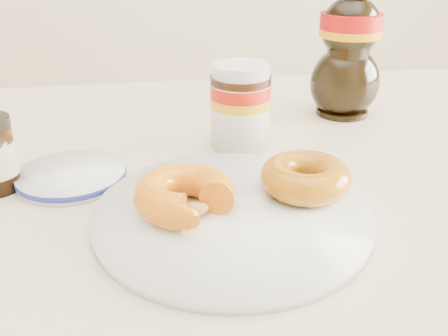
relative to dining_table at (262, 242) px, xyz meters
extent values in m
cube|color=beige|center=(0.00, 0.00, 0.06)|extent=(1.40, 0.90, 0.04)
cylinder|color=white|center=(-0.05, -0.08, 0.09)|extent=(0.28, 0.28, 0.01)
torus|color=white|center=(-0.05, -0.08, 0.09)|extent=(0.28, 0.28, 0.01)
torus|color=orange|center=(-0.10, -0.07, 0.11)|extent=(0.13, 0.13, 0.03)
torus|color=#954F09|center=(0.03, -0.05, 0.11)|extent=(0.11, 0.11, 0.03)
cylinder|color=white|center=(-0.01, 0.11, 0.13)|extent=(0.08, 0.08, 0.09)
cylinder|color=#990F05|center=(-0.01, 0.11, 0.16)|extent=(0.08, 0.08, 0.02)
cylinder|color=#D89905|center=(-0.01, 0.11, 0.14)|extent=(0.08, 0.08, 0.01)
cylinder|color=black|center=(-0.01, 0.11, 0.17)|extent=(0.08, 0.08, 0.01)
cylinder|color=white|center=(-0.01, 0.11, 0.19)|extent=(0.07, 0.07, 0.02)
cylinder|color=white|center=(-0.22, 0.04, 0.09)|extent=(0.12, 0.12, 0.01)
torus|color=navy|center=(-0.22, 0.04, 0.09)|extent=(0.13, 0.13, 0.01)
camera|label=1|loc=(-0.13, -0.50, 0.35)|focal=40.00mm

